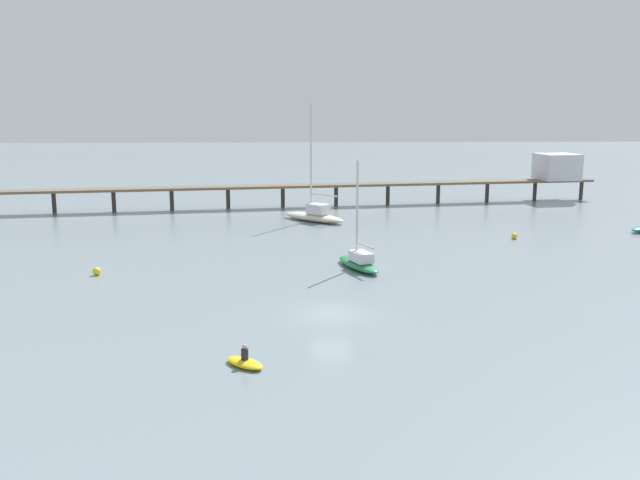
{
  "coord_description": "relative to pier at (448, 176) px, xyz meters",
  "views": [
    {
      "loc": [
        -2.5,
        -40.28,
        12.61
      ],
      "look_at": [
        0.0,
        15.91,
        1.5
      ],
      "focal_mm": 38.27,
      "sensor_mm": 36.0,
      "label": 1
    }
  ],
  "objects": [
    {
      "name": "mooring_buoy_near",
      "position": [
        -35.41,
        -37.5,
        -3.31
      ],
      "size": [
        0.62,
        0.62,
        0.62
      ],
      "primitive_type": "sphere",
      "color": "yellow",
      "rests_on": "ground_plane"
    },
    {
      "name": "sailboat_cream",
      "position": [
        -18.02,
        -13.7,
        -2.81
      ],
      "size": [
        7.64,
        7.42,
        12.93
      ],
      "color": "beige",
      "rests_on": "ground_plane"
    },
    {
      "name": "dinghy_yellow",
      "position": [
        -23.03,
        -56.42,
        -3.39
      ],
      "size": [
        2.4,
        2.36,
        1.14
      ],
      "color": "yellow",
      "rests_on": "ground_plane"
    },
    {
      "name": "mooring_buoy_far",
      "position": [
        0.82,
        -24.76,
        -3.32
      ],
      "size": [
        0.59,
        0.59,
        0.59
      ],
      "primitive_type": "sphere",
      "color": "yellow",
      "rests_on": "ground_plane"
    },
    {
      "name": "ground_plane",
      "position": [
        -18.25,
        -47.98,
        -3.62
      ],
      "size": [
        400.0,
        400.0,
        0.0
      ],
      "primitive_type": "plane",
      "color": "gray"
    },
    {
      "name": "pier",
      "position": [
        0.0,
        0.0,
        0.0
      ],
      "size": [
        76.93,
        13.95,
        6.26
      ],
      "color": "brown",
      "rests_on": "ground_plane"
    },
    {
      "name": "sailboat_green",
      "position": [
        -15.37,
        -36.28,
        -2.99
      ],
      "size": [
        3.75,
        6.32,
        8.49
      ],
      "color": "#287F4C",
      "rests_on": "ground_plane"
    }
  ]
}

